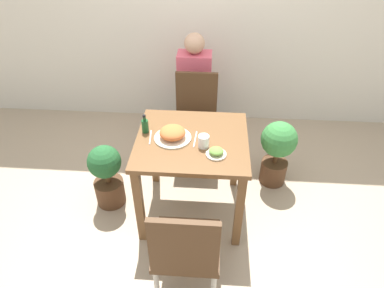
{
  "coord_description": "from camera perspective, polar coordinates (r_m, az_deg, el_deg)",
  "views": [
    {
      "loc": [
        0.15,
        -2.06,
        2.28
      ],
      "look_at": [
        0.0,
        0.0,
        0.71
      ],
      "focal_mm": 32.0,
      "sensor_mm": 36.0,
      "label": 1
    }
  ],
  "objects": [
    {
      "name": "sauce_bottle",
      "position": [
        2.63,
        -7.83,
        3.11
      ],
      "size": [
        0.05,
        0.05,
        0.16
      ],
      "color": "#194C23",
      "rests_on": "dining_table"
    },
    {
      "name": "wall_back",
      "position": [
        3.73,
        1.8,
        22.04
      ],
      "size": [
        8.0,
        0.05,
        2.6
      ],
      "color": "beige",
      "rests_on": "ground_plane"
    },
    {
      "name": "potted_plant_left",
      "position": [
        3.0,
        -14.02,
        -4.93
      ],
      "size": [
        0.28,
        0.28,
        0.6
      ],
      "color": "#51331E",
      "rests_on": "ground_plane"
    },
    {
      "name": "side_plate",
      "position": [
        2.4,
        4.06,
        -1.38
      ],
      "size": [
        0.15,
        0.15,
        0.06
      ],
      "color": "beige",
      "rests_on": "dining_table"
    },
    {
      "name": "spoon_utensil",
      "position": [
        2.56,
        0.55,
        0.84
      ],
      "size": [
        0.02,
        0.2,
        0.0
      ],
      "rotation": [
        0.0,
        0.0,
        1.51
      ],
      "color": "silver",
      "rests_on": "dining_table"
    },
    {
      "name": "drink_cup",
      "position": [
        2.46,
        1.94,
        0.46
      ],
      "size": [
        0.08,
        0.08,
        0.09
      ],
      "color": "white",
      "rests_on": "dining_table"
    },
    {
      "name": "chair_far",
      "position": [
        3.31,
        0.63,
        4.88
      ],
      "size": [
        0.42,
        0.42,
        0.9
      ],
      "color": "#4C331E",
      "rests_on": "ground_plane"
    },
    {
      "name": "person_figure",
      "position": [
        3.61,
        0.39,
        9.15
      ],
      "size": [
        0.34,
        0.22,
        1.17
      ],
      "color": "#2D3347",
      "rests_on": "ground_plane"
    },
    {
      "name": "food_plate",
      "position": [
        2.55,
        -3.26,
        1.73
      ],
      "size": [
        0.28,
        0.28,
        0.1
      ],
      "color": "beige",
      "rests_on": "dining_table"
    },
    {
      "name": "fork_utensil",
      "position": [
        2.59,
        -6.95,
        1.14
      ],
      "size": [
        0.03,
        0.18,
        0.0
      ],
      "rotation": [
        0.0,
        0.0,
        1.67
      ],
      "color": "silver",
      "rests_on": "dining_table"
    },
    {
      "name": "chair_near",
      "position": [
        2.18,
        -1.04,
        -17.1
      ],
      "size": [
        0.42,
        0.42,
        0.9
      ],
      "rotation": [
        0.0,
        0.0,
        3.14
      ],
      "color": "#4C331E",
      "rests_on": "ground_plane"
    },
    {
      "name": "dining_table",
      "position": [
        2.65,
        -0.0,
        -1.46
      ],
      "size": [
        0.84,
        0.78,
        0.76
      ],
      "color": "brown",
      "rests_on": "ground_plane"
    },
    {
      "name": "potted_plant_right",
      "position": [
        3.17,
        14.03,
        -0.82
      ],
      "size": [
        0.32,
        0.32,
        0.65
      ],
      "color": "#51331E",
      "rests_on": "ground_plane"
    },
    {
      "name": "ground_plane",
      "position": [
        3.08,
        -0.0,
        -10.59
      ],
      "size": [
        16.0,
        16.0,
        0.0
      ],
      "primitive_type": "plane",
      "color": "tan"
    }
  ]
}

